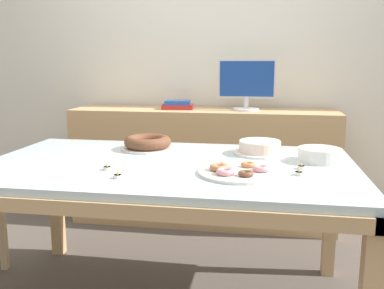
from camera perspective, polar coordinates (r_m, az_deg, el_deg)
wall_back at (r=3.57m, az=2.23°, el=11.57°), size 8.00×0.10×2.60m
dining_table at (r=2.14m, az=-3.16°, el=-4.50°), size 1.86×1.09×0.77m
sideboard at (r=3.37m, az=1.47°, el=-2.95°), size 2.03×0.44×0.90m
computer_monitor at (r=3.25m, az=7.29°, el=7.86°), size 0.42×0.20×0.38m
book_stack at (r=3.32m, az=-1.93°, el=5.28°), size 0.25×0.18×0.07m
cake_chocolate_round at (r=2.34m, az=9.02°, el=-0.44°), size 0.28×0.28×0.07m
cake_golden_bundt at (r=2.44m, az=-5.93°, el=0.19°), size 0.30×0.30×0.08m
pastry_platter at (r=1.92m, az=6.21°, el=-3.55°), size 0.37×0.37×0.04m
plate_stack at (r=2.23m, az=16.58°, el=-1.32°), size 0.21×0.21×0.07m
tealight_centre at (r=1.86m, az=-9.88°, el=-4.16°), size 0.04×0.04×0.04m
tealight_near_front at (r=2.01m, az=-11.25°, el=-3.08°), size 0.04×0.04×0.04m
tealight_near_cakes at (r=1.94m, az=14.07°, el=-3.72°), size 0.04×0.04×0.04m
tealight_right_edge at (r=2.06m, az=14.36°, el=-2.92°), size 0.04×0.04×0.04m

